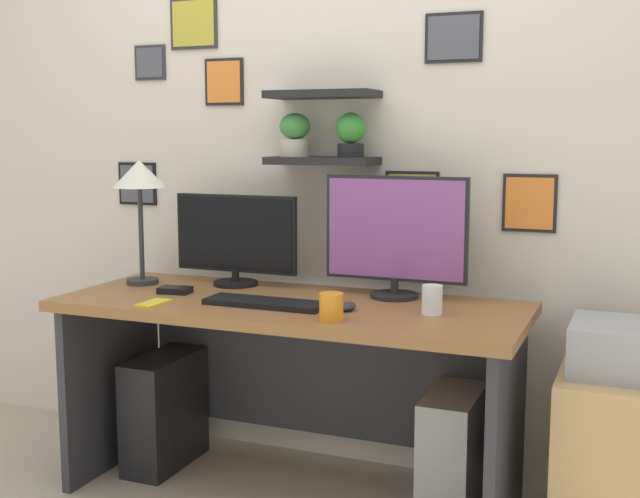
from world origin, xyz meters
The scene contains 16 objects.
ground_plane centered at (0.00, 0.00, 0.00)m, with size 8.00×8.00×0.00m, color tan.
back_wall_assembly centered at (0.00, 0.44, 1.35)m, with size 4.40×0.24×2.70m.
desk centered at (0.00, 0.06, 0.54)m, with size 1.72×0.68×0.75m.
monitor_left centered at (-0.33, 0.22, 0.94)m, with size 0.53×0.18×0.37m.
monitor_right centered at (0.33, 0.22, 0.99)m, with size 0.54×0.18×0.45m.
keyboard centered at (-0.05, -0.10, 0.76)m, with size 0.44×0.14×0.02m, color black.
computer_mouse centered at (0.25, -0.07, 0.77)m, with size 0.06×0.09×0.03m, color #2D2D33.
desk_lamp centered at (-0.70, 0.09, 1.17)m, with size 0.21×0.21×0.50m.
cell_phone centered at (-0.43, -0.24, 0.76)m, with size 0.07×0.14×0.01m, color yellow.
coffee_mug centered at (0.25, -0.22, 0.80)m, with size 0.08×0.08×0.09m, color orange.
pen_cup centered at (0.54, -0.01, 0.80)m, with size 0.07×0.07×0.10m, color white.
scissors_tray centered at (-0.47, -0.03, 0.76)m, with size 0.12×0.08×0.02m, color black.
drawer_cabinet centered at (1.17, 0.15, 0.28)m, with size 0.44×0.50×0.57m, color tan.
printer centered at (1.17, 0.15, 0.65)m, with size 0.38×0.34×0.17m, color #9E9EA3.
computer_tower_left centered at (-0.60, 0.07, 0.23)m, with size 0.18×0.40×0.46m, color black.
computer_tower_right centered at (0.59, 0.11, 0.22)m, with size 0.18×0.40×0.44m, color #99999E.
Camera 1 is at (1.21, -2.66, 1.36)m, focal length 45.70 mm.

